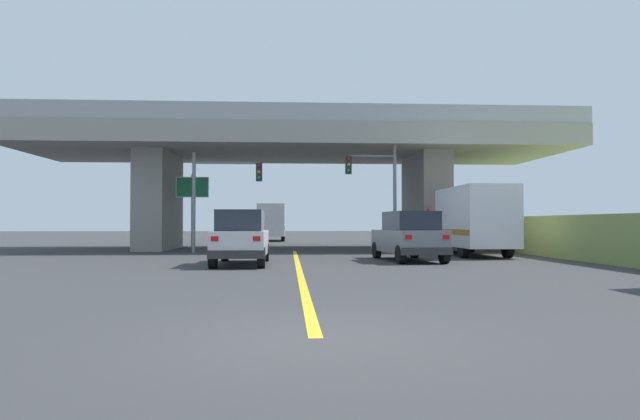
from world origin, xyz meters
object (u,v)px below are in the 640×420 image
highway_sign (192,194)px  traffic_signal_farside (218,187)px  suv_crossing (409,236)px  traffic_signal_nearside (379,183)px  suv_lead (241,237)px  semi_truck_distant (272,222)px  box_truck (470,220)px

highway_sign → traffic_signal_farside: bearing=-55.5°
suv_crossing → highway_sign: size_ratio=1.14×
traffic_signal_nearside → suv_crossing: bearing=-88.7°
suv_lead → traffic_signal_nearside: (6.53, 8.37, 2.67)m
traffic_signal_nearside → highway_sign: size_ratio=1.38×
suv_lead → semi_truck_distant: 28.63m
traffic_signal_farside → box_truck: bearing=-13.5°
highway_sign → semi_truck_distant: (3.99, 17.44, -1.56)m
suv_lead → box_truck: (10.51, 5.62, 0.68)m
suv_crossing → box_truck: 5.48m
box_truck → traffic_signal_nearside: traffic_signal_nearside is taller
traffic_signal_nearside → suv_lead: bearing=-128.0°
box_truck → highway_sign: 15.33m
traffic_signal_nearside → semi_truck_distant: size_ratio=0.87×
suv_lead → box_truck: box_truck is taller
suv_crossing → semi_truck_distant: bearing=98.1°
suv_lead → box_truck: size_ratio=0.64×
semi_truck_distant → box_truck: bearing=-66.1°
suv_lead → traffic_signal_farside: size_ratio=0.92×
suv_crossing → traffic_signal_farside: (-8.58, 6.83, 2.41)m
suv_lead → suv_crossing: size_ratio=0.97×
suv_lead → highway_sign: size_ratio=1.11×
suv_lead → semi_truck_distant: (0.30, 28.63, 0.65)m
traffic_signal_farside → highway_sign: bearing=124.5°
highway_sign → semi_truck_distant: size_ratio=0.63×
suv_crossing → box_truck: size_ratio=0.66×
traffic_signal_farside → highway_sign: size_ratio=1.21×
traffic_signal_nearside → highway_sign: 10.61m
suv_crossing → highway_sign: (-10.36, 9.43, 2.21)m
suv_crossing → box_truck: (3.84, 3.85, 0.67)m
suv_lead → traffic_signal_nearside: 10.95m
semi_truck_distant → traffic_signal_nearside: bearing=-72.9°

